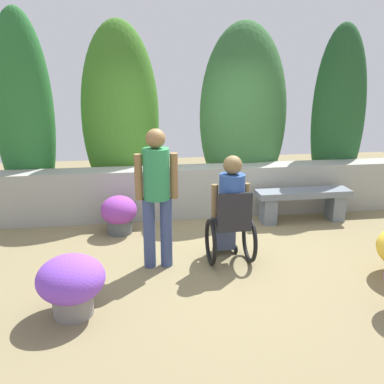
# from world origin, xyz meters

# --- Properties ---
(ground_plane) EXTENTS (12.37, 12.37, 0.00)m
(ground_plane) POSITION_xyz_m (0.00, 0.00, 0.00)
(ground_plane) COLOR olive
(stone_retaining_wall) EXTENTS (6.99, 0.44, 0.80)m
(stone_retaining_wall) POSITION_xyz_m (0.00, 1.55, 0.40)
(stone_retaining_wall) COLOR #989A90
(stone_retaining_wall) RESTS_ON ground
(hedge_backdrop) EXTENTS (6.11, 1.06, 3.17)m
(hedge_backdrop) POSITION_xyz_m (0.02, 2.15, 1.53)
(hedge_backdrop) COLOR #27682D
(hedge_backdrop) RESTS_ON ground
(stone_bench) EXTENTS (1.46, 0.36, 0.50)m
(stone_bench) POSITION_xyz_m (1.59, 1.02, 0.33)
(stone_bench) COLOR slate
(stone_bench) RESTS_ON ground
(person_in_wheelchair) EXTENTS (0.53, 0.66, 1.33)m
(person_in_wheelchair) POSITION_xyz_m (0.14, -0.20, 0.62)
(person_in_wheelchair) COLOR black
(person_in_wheelchair) RESTS_ON ground
(person_standing_companion) EXTENTS (0.49, 0.30, 1.65)m
(person_standing_companion) POSITION_xyz_m (-0.73, -0.20, 0.95)
(person_standing_companion) COLOR #374770
(person_standing_companion) RESTS_ON ground
(flower_pot_purple_near) EXTENTS (0.64, 0.64, 0.60)m
(flower_pot_purple_near) POSITION_xyz_m (-1.61, -1.12, 0.33)
(flower_pot_purple_near) COLOR gray
(flower_pot_purple_near) RESTS_ON ground
(flower_pot_red_accent) EXTENTS (0.51, 0.51, 0.55)m
(flower_pot_red_accent) POSITION_xyz_m (-1.21, 0.93, 0.30)
(flower_pot_red_accent) COLOR #4B5253
(flower_pot_red_accent) RESTS_ON ground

